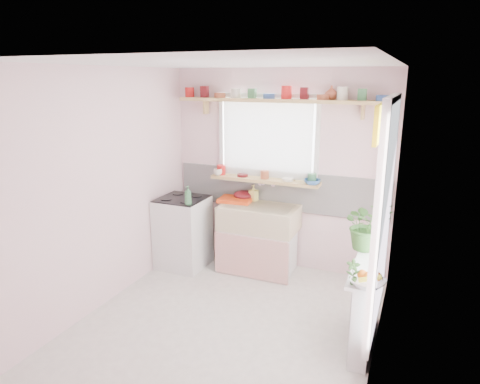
% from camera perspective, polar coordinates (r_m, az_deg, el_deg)
% --- Properties ---
extents(room, '(3.20, 3.20, 3.20)m').
position_cam_1_polar(room, '(4.51, 10.37, 1.79)').
color(room, white).
rests_on(room, ground).
extents(sink_unit, '(0.95, 0.65, 1.11)m').
position_cam_1_polar(sink_unit, '(5.40, 2.51, -6.16)').
color(sink_unit, white).
rests_on(sink_unit, ground).
extents(cooker, '(0.58, 0.58, 0.93)m').
position_cam_1_polar(cooker, '(5.58, -7.60, -5.29)').
color(cooker, white).
rests_on(cooker, ground).
extents(radiator_ledge, '(0.22, 0.95, 0.78)m').
position_cam_1_polar(radiator_ledge, '(4.15, 16.47, -14.24)').
color(radiator_ledge, white).
rests_on(radiator_ledge, ground).
extents(windowsill, '(1.40, 0.22, 0.04)m').
position_cam_1_polar(windowsill, '(5.36, 3.29, 1.59)').
color(windowsill, '#DAB66F').
rests_on(windowsill, room).
extents(pine_shelf, '(2.52, 0.24, 0.04)m').
position_cam_1_polar(pine_shelf, '(5.16, 5.02, 12.05)').
color(pine_shelf, '#DAB66F').
rests_on(pine_shelf, room).
extents(shelf_crockery, '(2.47, 0.11, 0.12)m').
position_cam_1_polar(shelf_crockery, '(5.17, 4.58, 12.89)').
color(shelf_crockery, red).
rests_on(shelf_crockery, pine_shelf).
extents(sill_crockery, '(1.35, 0.11, 0.12)m').
position_cam_1_polar(sill_crockery, '(5.34, 3.31, 2.39)').
color(sill_crockery, red).
rests_on(sill_crockery, windowsill).
extents(dish_tray, '(0.44, 0.35, 0.04)m').
position_cam_1_polar(dish_tray, '(5.47, -0.59, -1.03)').
color(dish_tray, '#FE4B16').
rests_on(dish_tray, sink_unit).
extents(colander, '(0.27, 0.27, 0.12)m').
position_cam_1_polar(colander, '(5.54, 0.50, -0.40)').
color(colander, '#540E15').
rests_on(colander, sink_unit).
extents(jade_plant, '(0.56, 0.53, 0.49)m').
position_cam_1_polar(jade_plant, '(4.27, 16.57, -4.21)').
color(jade_plant, '#376729').
rests_on(jade_plant, radiator_ledge).
extents(fruit_bowl, '(0.34, 0.34, 0.07)m').
position_cam_1_polar(fruit_bowl, '(3.61, 16.67, -11.57)').
color(fruit_bowl, silver).
rests_on(fruit_bowl, radiator_ledge).
extents(herb_pot, '(0.12, 0.10, 0.21)m').
position_cam_1_polar(herb_pot, '(3.59, 14.82, -10.30)').
color(herb_pot, '#325D25').
rests_on(herb_pot, radiator_ledge).
extents(soap_bottle_sink, '(0.12, 0.12, 0.21)m').
position_cam_1_polar(soap_bottle_sink, '(5.48, 1.82, -0.11)').
color(soap_bottle_sink, '#ECE069').
rests_on(soap_bottle_sink, sink_unit).
extents(sill_cup, '(0.13, 0.13, 0.09)m').
position_cam_1_polar(sill_cup, '(5.53, -2.97, 2.69)').
color(sill_cup, silver).
rests_on(sill_cup, windowsill).
extents(sill_bowl, '(0.24, 0.24, 0.06)m').
position_cam_1_polar(sill_bowl, '(5.12, 9.61, 1.35)').
color(sill_bowl, '#2F5C99').
rests_on(sill_bowl, windowsill).
extents(shelf_vase, '(0.18, 0.18, 0.16)m').
position_cam_1_polar(shelf_vase, '(5.06, 12.09, 12.83)').
color(shelf_vase, '#9D4830').
rests_on(shelf_vase, pine_shelf).
extents(cooker_bottle, '(0.09, 0.09, 0.23)m').
position_cam_1_polar(cooker_bottle, '(5.11, -6.94, -0.45)').
color(cooker_bottle, '#3C794A').
rests_on(cooker_bottle, cooker).
extents(fruit, '(0.20, 0.14, 0.10)m').
position_cam_1_polar(fruit, '(3.59, 16.84, -10.71)').
color(fruit, orange).
rests_on(fruit, fruit_bowl).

